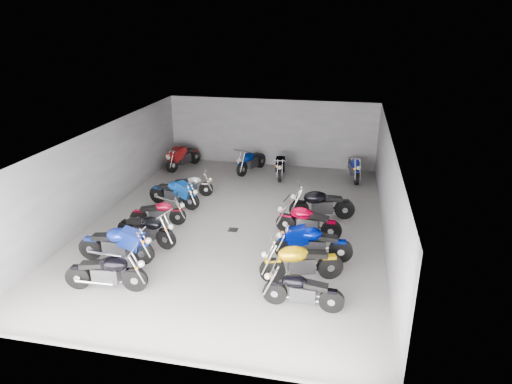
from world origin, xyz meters
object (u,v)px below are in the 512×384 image
motorcycle_right_a (302,290)px  motorcycle_right_b (301,262)px  motorcycle_right_d (308,221)px  motorcycle_back_c (251,161)px  motorcycle_back_a (183,157)px  motorcycle_left_b (117,244)px  drain_grate (233,230)px  motorcycle_left_c (146,229)px  motorcycle_back_f (354,168)px  motorcycle_left_f (190,185)px  motorcycle_left_e (174,193)px  motorcycle_right_c (313,243)px  motorcycle_right_e (321,204)px  motorcycle_left_a (107,272)px  motorcycle_back_d (281,165)px  motorcycle_left_d (159,213)px

motorcycle_right_a → motorcycle_right_b: motorcycle_right_b is taller
motorcycle_right_d → motorcycle_back_c: 6.91m
motorcycle_right_d → motorcycle_back_a: bearing=57.0°
motorcycle_right_a → motorcycle_right_d: 4.02m
motorcycle_left_b → motorcycle_right_d: (5.36, 2.83, -0.03)m
drain_grate → motorcycle_left_c: motorcycle_left_c is taller
motorcycle_right_a → motorcycle_back_f: bearing=-4.1°
drain_grate → motorcycle_left_f: (-2.47, 2.70, 0.45)m
drain_grate → motorcycle_left_e: motorcycle_left_e is taller
motorcycle_right_c → motorcycle_back_a: motorcycle_back_a is taller
motorcycle_right_c → motorcycle_right_b: bearing=164.0°
motorcycle_right_d → motorcycle_right_e: (0.34, 1.46, 0.03)m
motorcycle_left_a → motorcycle_back_d: motorcycle_left_a is taller
motorcycle_left_f → motorcycle_back_d: bearing=120.6°
motorcycle_left_c → motorcycle_right_a: size_ratio=1.06×
drain_grate → motorcycle_right_c: 3.26m
motorcycle_right_e → motorcycle_back_a: motorcycle_right_e is taller
motorcycle_left_a → motorcycle_right_a: 5.16m
motorcycle_right_d → motorcycle_back_c: (-3.23, 6.10, -0.00)m
motorcycle_right_a → motorcycle_right_e: motorcycle_right_e is taller
motorcycle_back_a → drain_grate: bearing=144.2°
motorcycle_left_c → motorcycle_back_f: same height
motorcycle_back_a → motorcycle_back_f: (8.02, 0.08, -0.04)m
motorcycle_left_c → motorcycle_left_d: size_ratio=1.15×
motorcycle_left_d → motorcycle_right_d: size_ratio=0.86×
motorcycle_right_c → motorcycle_right_a: bearing=173.9°
drain_grate → motorcycle_right_b: (2.61, -2.68, 0.56)m
motorcycle_left_a → motorcycle_right_b: size_ratio=0.99×
motorcycle_left_a → motorcycle_back_a: bearing=-178.0°
motorcycle_left_b → motorcycle_right_d: 6.06m
motorcycle_back_d → motorcycle_left_c: bearing=60.6°
drain_grate → motorcycle_right_d: (2.53, 0.07, 0.53)m
motorcycle_left_a → motorcycle_left_c: size_ratio=1.02×
motorcycle_left_c → motorcycle_left_d: bearing=-159.2°
motorcycle_left_f → motorcycle_right_d: motorcycle_right_d is taller
motorcycle_left_c → motorcycle_right_e: bearing=133.2°
motorcycle_left_e → motorcycle_right_a: bearing=59.2°
motorcycle_left_a → motorcycle_back_f: size_ratio=1.02×
motorcycle_right_a → motorcycle_back_d: (-2.05, 9.78, 0.03)m
motorcycle_left_c → motorcycle_back_a: size_ratio=0.97×
motorcycle_left_b → motorcycle_left_a: bearing=17.0°
motorcycle_right_a → motorcycle_right_e: 5.48m
motorcycle_right_e → motorcycle_left_a: bearing=124.4°
motorcycle_left_d → motorcycle_left_e: 1.71m
motorcycle_right_b → motorcycle_right_e: size_ratio=0.97×
motorcycle_left_f → motorcycle_back_c: size_ratio=0.89×
motorcycle_left_d → motorcycle_back_a: 6.37m
motorcycle_back_c → motorcycle_right_a: bearing=130.7°
motorcycle_left_b → motorcycle_left_f: bearing=175.2°
motorcycle_left_e → motorcycle_right_b: size_ratio=0.97×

